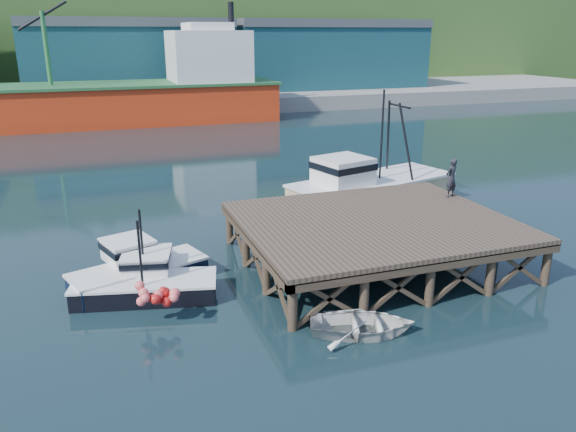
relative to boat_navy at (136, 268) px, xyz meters
name	(u,v)px	position (x,y,z in m)	size (l,w,h in m)	color
ground	(260,278)	(5.12, -1.22, -0.71)	(300.00, 300.00, 0.00)	black
wharf	(376,224)	(10.62, -1.40, 1.23)	(12.00, 10.00, 2.62)	brown
far_quay	(130,95)	(5.12, 68.78, 0.29)	(160.00, 40.00, 2.00)	gray
warehouse_mid	(129,60)	(5.12, 63.78, 5.79)	(28.00, 16.00, 9.00)	#1A4B56
warehouse_right	(321,57)	(35.12, 63.78, 5.79)	(30.00, 16.00, 9.00)	#1A4B56
cargo_ship	(67,97)	(-3.35, 46.78, 2.60)	(55.50, 10.00, 13.75)	red
hillside	(113,29)	(5.12, 98.78, 10.29)	(220.00, 50.00, 22.00)	#2D511E
boat_navy	(136,268)	(0.00, 0.00, 0.00)	(6.01, 4.03, 3.54)	black
boat_black	(146,281)	(0.25, -1.32, -0.07)	(5.99, 4.97, 3.51)	black
trawler	(369,185)	(14.37, 6.56, 0.75)	(11.23, 6.39, 7.11)	#D0BA87
dinghy	(362,324)	(7.16, -7.02, -0.32)	(2.68, 3.76, 0.78)	silver
dockworker	(451,178)	(16.02, 0.76, 2.43)	(0.74, 0.49, 2.03)	black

